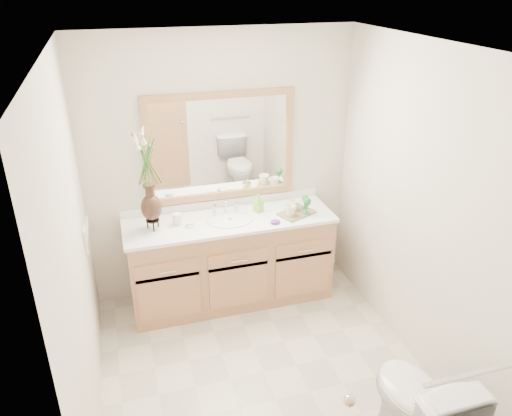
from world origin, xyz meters
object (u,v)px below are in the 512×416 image
object	(u,v)px
flower_vase	(147,165)
tray	(296,213)
soap_bottle	(258,204)
tumbler	(177,219)
toilet	(417,407)

from	to	relation	value
flower_vase	tray	size ratio (longest dim) A/B	2.70
soap_bottle	tray	distance (m)	0.35
flower_vase	soap_bottle	bearing A→B (deg)	4.56
soap_bottle	tray	size ratio (longest dim) A/B	0.46
tumbler	soap_bottle	xyz separation A→B (m)	(0.74, 0.05, 0.02)
flower_vase	soap_bottle	world-z (taller)	flower_vase
flower_vase	tumbler	world-z (taller)	flower_vase
tray	toilet	bearing A→B (deg)	-110.14
toilet	flower_vase	world-z (taller)	flower_vase
soap_bottle	tray	world-z (taller)	soap_bottle
tumbler	soap_bottle	distance (m)	0.74
soap_bottle	tray	bearing A→B (deg)	-46.08
toilet	tumbler	distance (m)	2.34
tray	soap_bottle	bearing A→B (deg)	130.17
toilet	tumbler	xyz separation A→B (m)	(-1.15, 1.97, 0.51)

